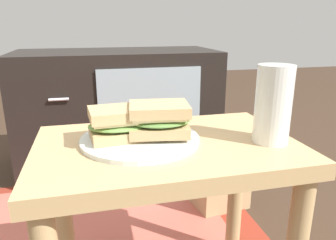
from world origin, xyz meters
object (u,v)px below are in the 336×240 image
at_px(sandwich_back, 159,119).
at_px(beer_glass, 273,105).
at_px(tv_cabinet, 119,109).
at_px(sandwich_front, 120,123).
at_px(plate, 140,139).
at_px(paper_bag, 220,170).

bearing_deg(sandwich_back, beer_glass, -15.29).
distance_m(tv_cabinet, sandwich_front, 0.95).
distance_m(plate, beer_glass, 0.29).
relative_size(plate, beer_glass, 1.55).
bearing_deg(beer_glass, sandwich_front, 166.82).
bearing_deg(paper_bag, sandwich_back, -128.52).
height_order(plate, beer_glass, beer_glass).
relative_size(tv_cabinet, paper_bag, 3.01).
height_order(tv_cabinet, paper_bag, tv_cabinet).
bearing_deg(sandwich_back, sandwich_front, 172.85).
xyz_separation_m(plate, beer_glass, (0.27, -0.07, 0.08)).
height_order(sandwich_back, paper_bag, sandwich_back).
xyz_separation_m(tv_cabinet, sandwich_front, (-0.08, -0.92, 0.21)).
bearing_deg(paper_bag, plate, -132.21).
bearing_deg(tv_cabinet, sandwich_back, -89.66).
relative_size(tv_cabinet, sandwich_back, 6.35).
relative_size(beer_glass, paper_bag, 0.52).
distance_m(plate, sandwich_back, 0.06).
bearing_deg(plate, sandwich_back, -7.15).
distance_m(sandwich_back, paper_bag, 0.64).
bearing_deg(plate, tv_cabinet, 87.78).
distance_m(sandwich_front, beer_glass, 0.33).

